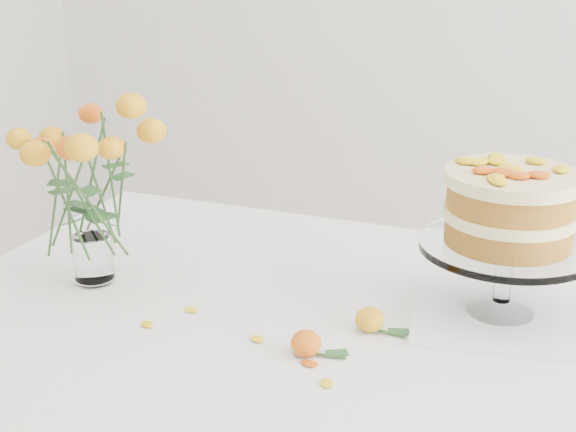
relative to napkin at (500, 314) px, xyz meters
name	(u,v)px	position (x,y,z in m)	size (l,w,h in m)	color
table	(351,371)	(-0.21, -0.12, -0.09)	(1.43, 0.93, 0.76)	tan
napkin	(500,314)	(0.00, 0.00, 0.00)	(0.27, 0.27, 0.01)	white
cake_stand	(509,215)	(0.00, 0.00, 0.17)	(0.27, 0.27, 0.24)	white
rose_vase	(85,171)	(-0.68, -0.13, 0.20)	(0.30, 0.30, 0.35)	white
loose_rose_near	(370,320)	(-0.18, -0.12, 0.01)	(0.08, 0.05, 0.04)	#FF9D16
loose_rose_far	(306,343)	(-0.25, -0.23, 0.01)	(0.08, 0.05, 0.04)	#E5570B
stray_petal_a	(257,339)	(-0.33, -0.22, 0.00)	(0.03, 0.02, 0.00)	yellow
stray_petal_b	(310,364)	(-0.23, -0.26, 0.00)	(0.03, 0.02, 0.00)	yellow
stray_petal_c	(327,383)	(-0.19, -0.30, 0.00)	(0.03, 0.02, 0.00)	yellow
stray_petal_d	(191,310)	(-0.47, -0.17, 0.00)	(0.03, 0.02, 0.00)	yellow
stray_petal_e	(147,324)	(-0.51, -0.24, 0.00)	(0.03, 0.02, 0.00)	yellow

